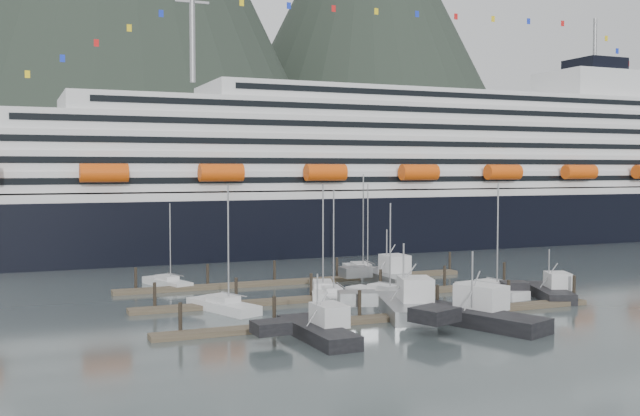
# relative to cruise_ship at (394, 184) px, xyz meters

# --- Properties ---
(ground) EXTENTS (1600.00, 1600.00, 0.00)m
(ground) POSITION_rel_cruise_ship_xyz_m (-30.03, -54.94, -12.04)
(ground) COLOR #495655
(ground) RESTS_ON ground
(cruise_ship) EXTENTS (210.00, 30.40, 50.30)m
(cruise_ship) POSITION_rel_cruise_ship_xyz_m (0.00, 0.00, 0.00)
(cruise_ship) COLOR black
(cruise_ship) RESTS_ON ground
(dock_near) EXTENTS (48.18, 2.28, 3.20)m
(dock_near) POSITION_rel_cruise_ship_xyz_m (-34.95, -64.89, -11.73)
(dock_near) COLOR #41372A
(dock_near) RESTS_ON ground
(dock_mid) EXTENTS (48.18, 2.28, 3.20)m
(dock_mid) POSITION_rel_cruise_ship_xyz_m (-34.95, -51.89, -11.73)
(dock_mid) COLOR #41372A
(dock_mid) RESTS_ON ground
(dock_far) EXTENTS (48.18, 2.28, 3.20)m
(dock_far) POSITION_rel_cruise_ship_xyz_m (-34.95, -38.89, -11.73)
(dock_far) COLOR #41372A
(dock_far) RESTS_ON ground
(sailboat_a) EXTENTS (6.15, 10.09, 13.93)m
(sailboat_a) POSITION_rel_cruise_ship_xyz_m (-49.37, -54.01, -11.60)
(sailboat_a) COLOR silver
(sailboat_a) RESTS_ON ground
(sailboat_b) EXTENTS (4.35, 9.98, 13.16)m
(sailboat_b) POSITION_rel_cruise_ship_xyz_m (-35.83, -51.81, -11.63)
(sailboat_b) COLOR silver
(sailboat_b) RESTS_ON ground
(sailboat_c) EXTENTS (6.17, 10.05, 11.63)m
(sailboat_c) POSITION_rel_cruise_ship_xyz_m (-29.99, -53.54, -11.63)
(sailboat_c) COLOR silver
(sailboat_c) RESTS_ON ground
(sailboat_d) EXTENTS (6.60, 11.98, 13.77)m
(sailboat_d) POSITION_rel_cruise_ship_xyz_m (-35.65, -48.60, -11.62)
(sailboat_d) COLOR silver
(sailboat_d) RESTS_ON ground
(sailboat_e) EXTENTS (5.10, 9.35, 11.11)m
(sailboat_e) POSITION_rel_cruise_ship_xyz_m (-51.63, -34.95, -11.65)
(sailboat_e) COLOR silver
(sailboat_e) RESTS_ON ground
(sailboat_f) EXTENTS (4.78, 8.99, 13.42)m
(sailboat_f) POSITION_rel_cruise_ship_xyz_m (-24.87, -37.59, -11.62)
(sailboat_f) COLOR silver
(sailboat_f) RESTS_ON ground
(sailboat_g) EXTENTS (5.02, 11.85, 14.89)m
(sailboat_g) POSITION_rel_cruise_ship_xyz_m (-23.97, -34.95, -11.60)
(sailboat_g) COLOR silver
(sailboat_g) RESTS_ON ground
(sailboat_h) EXTENTS (4.17, 10.26, 13.92)m
(sailboat_h) POSITION_rel_cruise_ship_xyz_m (-16.99, -56.40, -11.60)
(sailboat_h) COLOR silver
(sailboat_h) RESTS_ON ground
(trawler_a) EXTENTS (8.46, 11.75, 6.37)m
(trawler_a) POSITION_rel_cruise_ship_xyz_m (-45.22, -69.95, -11.20)
(trawler_a) COLOR black
(trawler_a) RESTS_ON ground
(trawler_b) EXTENTS (10.68, 13.24, 8.23)m
(trawler_b) POSITION_rel_cruise_ship_xyz_m (-32.86, -63.19, -11.03)
(trawler_b) COLOR gray
(trawler_b) RESTS_ON ground
(trawler_c) EXTENTS (12.37, 15.75, 7.88)m
(trawler_c) POSITION_rel_cruise_ship_xyz_m (-29.03, -70.01, -11.07)
(trawler_c) COLOR black
(trawler_c) RESTS_ON ground
(trawler_d) EXTENTS (9.00, 11.00, 6.26)m
(trawler_d) POSITION_rel_cruise_ship_xyz_m (-12.14, -60.69, -11.21)
(trawler_d) COLOR black
(trawler_d) RESTS_ON ground
(trawler_e) EXTENTS (9.18, 12.05, 7.86)m
(trawler_e) POSITION_rel_cruise_ship_xyz_m (-24.47, -43.47, -11.07)
(trawler_e) COLOR gray
(trawler_e) RESTS_ON ground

